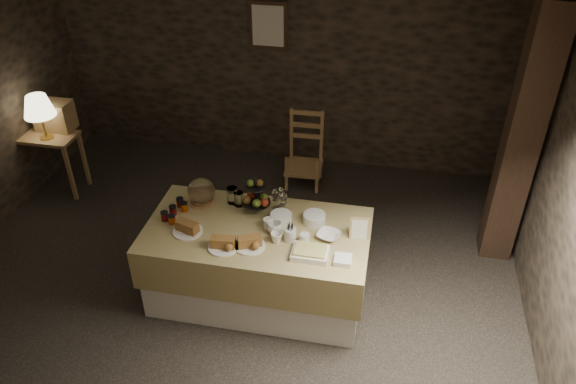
% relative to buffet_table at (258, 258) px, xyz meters
% --- Properties ---
extents(ground_plane, '(5.50, 5.00, 0.01)m').
position_rel_buffet_table_xyz_m(ground_plane, '(-0.31, 0.06, -0.45)').
color(ground_plane, black).
rests_on(ground_plane, ground).
extents(room_shell, '(5.52, 5.02, 2.60)m').
position_rel_buffet_table_xyz_m(room_shell, '(-0.31, 0.06, 1.11)').
color(room_shell, black).
rests_on(room_shell, ground).
extents(buffet_table, '(1.96, 1.04, 0.78)m').
position_rel_buffet_table_xyz_m(buffet_table, '(0.00, 0.00, 0.00)').
color(buffet_table, silver).
rests_on(buffet_table, ground_plane).
extents(console_table, '(0.68, 0.39, 0.73)m').
position_rel_buffet_table_xyz_m(console_table, '(-2.81, 1.27, 0.16)').
color(console_table, olive).
rests_on(console_table, ground_plane).
extents(table_lamp, '(0.34, 0.34, 0.52)m').
position_rel_buffet_table_xyz_m(table_lamp, '(-2.76, 1.22, 0.67)').
color(table_lamp, '#B69742').
rests_on(table_lamp, console_table).
extents(wine_rack, '(0.42, 0.26, 0.34)m').
position_rel_buffet_table_xyz_m(wine_rack, '(-2.76, 1.45, 0.46)').
color(wine_rack, olive).
rests_on(wine_rack, console_table).
extents(chair, '(0.44, 0.42, 0.71)m').
position_rel_buffet_table_xyz_m(chair, '(0.08, 2.02, -0.04)').
color(chair, olive).
rests_on(chair, ground_plane).
extents(timber_column, '(0.30, 0.30, 2.60)m').
position_rel_buffet_table_xyz_m(timber_column, '(2.24, 1.11, 0.85)').
color(timber_column, black).
rests_on(timber_column, ground_plane).
extents(framed_picture, '(0.45, 0.04, 0.55)m').
position_rel_buffet_table_xyz_m(framed_picture, '(-0.46, 2.53, 1.30)').
color(framed_picture, '#322316').
rests_on(framed_picture, room_shell).
extents(plate_stack_a, '(0.19, 0.19, 0.10)m').
position_rel_buffet_table_xyz_m(plate_stack_a, '(0.19, 0.13, 0.38)').
color(plate_stack_a, white).
rests_on(plate_stack_a, buffet_table).
extents(plate_stack_b, '(0.20, 0.20, 0.08)m').
position_rel_buffet_table_xyz_m(plate_stack_b, '(0.48, 0.20, 0.37)').
color(plate_stack_b, white).
rests_on(plate_stack_b, buffet_table).
extents(cutlery_holder, '(0.10, 0.10, 0.12)m').
position_rel_buffet_table_xyz_m(cutlery_holder, '(0.32, -0.09, 0.39)').
color(cutlery_holder, white).
rests_on(cutlery_holder, buffet_table).
extents(cup_a, '(0.17, 0.17, 0.11)m').
position_rel_buffet_table_xyz_m(cup_a, '(0.16, -0.01, 0.38)').
color(cup_a, white).
rests_on(cup_a, buffet_table).
extents(cup_b, '(0.13, 0.13, 0.09)m').
position_rel_buffet_table_xyz_m(cup_b, '(0.21, -0.14, 0.38)').
color(cup_b, white).
rests_on(cup_b, buffet_table).
extents(mug_c, '(0.09, 0.09, 0.09)m').
position_rel_buffet_table_xyz_m(mug_c, '(0.10, 0.04, 0.38)').
color(mug_c, white).
rests_on(mug_c, buffet_table).
extents(mug_d, '(0.08, 0.08, 0.09)m').
position_rel_buffet_table_xyz_m(mug_d, '(0.44, -0.10, 0.38)').
color(mug_d, white).
rests_on(mug_d, buffet_table).
extents(bowl, '(0.24, 0.24, 0.05)m').
position_rel_buffet_table_xyz_m(bowl, '(0.63, 0.01, 0.35)').
color(bowl, white).
rests_on(bowl, buffet_table).
extents(cake_dome, '(0.26, 0.26, 0.26)m').
position_rel_buffet_table_xyz_m(cake_dome, '(-0.60, 0.30, 0.43)').
color(cake_dome, olive).
rests_on(cake_dome, buffet_table).
extents(fruit_stand, '(0.27, 0.27, 0.38)m').
position_rel_buffet_table_xyz_m(fruit_stand, '(-0.06, 0.26, 0.48)').
color(fruit_stand, black).
rests_on(fruit_stand, buffet_table).
extents(bread_platter_left, '(0.26, 0.26, 0.11)m').
position_rel_buffet_table_xyz_m(bread_platter_left, '(-0.58, -0.15, 0.37)').
color(bread_platter_left, white).
rests_on(bread_platter_left, buffet_table).
extents(bread_platter_center, '(0.26, 0.26, 0.11)m').
position_rel_buffet_table_xyz_m(bread_platter_center, '(-0.21, -0.30, 0.37)').
color(bread_platter_center, white).
rests_on(bread_platter_center, buffet_table).
extents(bread_platter_right, '(0.26, 0.26, 0.11)m').
position_rel_buffet_table_xyz_m(bread_platter_right, '(-0.00, -0.24, 0.37)').
color(bread_platter_right, white).
rests_on(bread_platter_right, buffet_table).
extents(jam_jars, '(0.18, 0.32, 0.07)m').
position_rel_buffet_table_xyz_m(jam_jars, '(-0.78, 0.06, 0.37)').
color(jam_jars, '#540A0F').
rests_on(jam_jars, buffet_table).
extents(tart_dish, '(0.30, 0.22, 0.07)m').
position_rel_buffet_table_xyz_m(tart_dish, '(0.51, -0.25, 0.36)').
color(tart_dish, white).
rests_on(tart_dish, buffet_table).
extents(square_dish, '(0.14, 0.14, 0.04)m').
position_rel_buffet_table_xyz_m(square_dish, '(0.79, -0.28, 0.35)').
color(square_dish, white).
rests_on(square_dish, buffet_table).
extents(menu_frame, '(0.18, 0.08, 0.22)m').
position_rel_buffet_table_xyz_m(menu_frame, '(0.88, 0.06, 0.42)').
color(menu_frame, olive).
rests_on(menu_frame, buffet_table).
extents(storage_jar_a, '(0.10, 0.10, 0.16)m').
position_rel_buffet_table_xyz_m(storage_jar_a, '(-0.32, 0.35, 0.41)').
color(storage_jar_a, white).
rests_on(storage_jar_a, buffet_table).
extents(storage_jar_b, '(0.09, 0.09, 0.14)m').
position_rel_buffet_table_xyz_m(storage_jar_b, '(-0.25, 0.32, 0.40)').
color(storage_jar_b, white).
rests_on(storage_jar_b, buffet_table).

